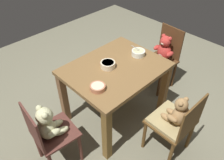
# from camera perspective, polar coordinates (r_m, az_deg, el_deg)

# --- Properties ---
(ground_plane) EXTENTS (5.20, 5.20, 0.04)m
(ground_plane) POSITION_cam_1_polar(r_m,az_deg,el_deg) (2.94, 0.69, -8.89)
(ground_plane) COLOR #75725B
(dining_table) EXTENTS (1.06, 0.83, 0.75)m
(dining_table) POSITION_cam_1_polar(r_m,az_deg,el_deg) (2.49, 0.81, 0.87)
(dining_table) COLOR brown
(dining_table) RESTS_ON ground_plane
(teddy_chair_near_front) EXTENTS (0.42, 0.40, 0.82)m
(teddy_chair_near_front) POSITION_cam_1_polar(r_m,az_deg,el_deg) (2.29, 15.92, -9.47)
(teddy_chair_near_front) COLOR brown
(teddy_chair_near_front) RESTS_ON ground_plane
(teddy_chair_near_right) EXTENTS (0.40, 0.41, 0.87)m
(teddy_chair_near_right) POSITION_cam_1_polar(r_m,az_deg,el_deg) (3.11, 12.94, 6.67)
(teddy_chair_near_right) COLOR #503119
(teddy_chair_near_right) RESTS_ON ground_plane
(teddy_chair_near_left) EXTENTS (0.41, 0.40, 0.83)m
(teddy_chair_near_left) POSITION_cam_1_polar(r_m,az_deg,el_deg) (2.18, -15.85, -11.77)
(teddy_chair_near_left) COLOR #572E26
(teddy_chair_near_left) RESTS_ON ground_plane
(porridge_bowl_terracotta_near_left) EXTENTS (0.15, 0.15, 0.05)m
(porridge_bowl_terracotta_near_left) POSITION_cam_1_polar(r_m,az_deg,el_deg) (2.13, -3.66, -1.84)
(porridge_bowl_terracotta_near_left) COLOR #BB7352
(porridge_bowl_terracotta_near_left) RESTS_ON dining_table
(porridge_bowl_white_near_right) EXTENTS (0.15, 0.15, 0.14)m
(porridge_bowl_white_near_right) POSITION_cam_1_polar(r_m,az_deg,el_deg) (2.60, 6.70, 6.91)
(porridge_bowl_white_near_right) COLOR silver
(porridge_bowl_white_near_right) RESTS_ON dining_table
(porridge_bowl_cream_center) EXTENTS (0.16, 0.16, 0.06)m
(porridge_bowl_cream_center) POSITION_cam_1_polar(r_m,az_deg,el_deg) (2.39, -1.06, 3.95)
(porridge_bowl_cream_center) COLOR beige
(porridge_bowl_cream_center) RESTS_ON dining_table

